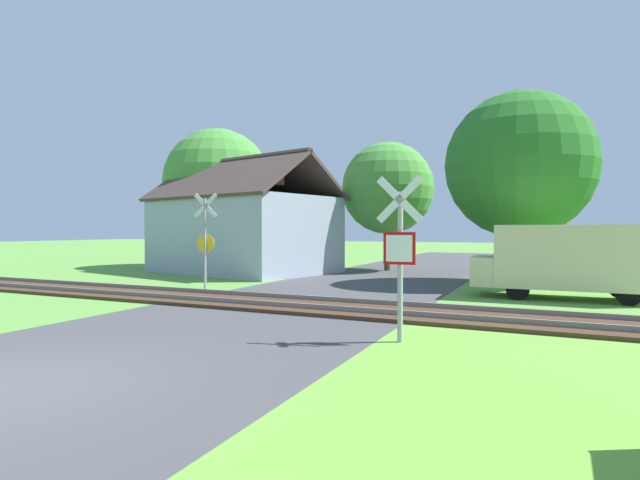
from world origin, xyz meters
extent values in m
plane|color=#5B933D|center=(0.00, 0.00, 0.00)|extent=(160.00, 160.00, 0.00)
cube|color=#424244|center=(0.00, 2.00, 0.00)|extent=(7.11, 80.00, 0.01)
cube|color=#422D1E|center=(0.00, 7.78, 0.05)|extent=(60.00, 2.60, 0.10)
cube|color=slate|center=(0.00, 8.50, 0.16)|extent=(60.00, 0.08, 0.12)
cube|color=slate|center=(0.00, 7.06, 0.16)|extent=(60.00, 0.08, 0.12)
cylinder|color=#9E9EA5|center=(3.96, 4.76, 1.40)|extent=(0.10, 0.10, 2.80)
cube|color=red|center=(3.96, 4.69, 1.75)|extent=(0.60, 0.04, 0.60)
cube|color=white|center=(3.96, 4.67, 1.75)|extent=(0.49, 0.02, 0.49)
cube|color=white|center=(3.96, 4.69, 2.65)|extent=(0.88, 0.05, 0.88)
cube|color=white|center=(3.96, 4.69, 2.65)|extent=(0.88, 0.05, 0.88)
cylinder|color=#9E9EA5|center=(-4.51, 10.01, 1.60)|extent=(0.09, 0.09, 3.20)
cube|color=white|center=(-4.52, 10.07, 2.95)|extent=(0.86, 0.23, 0.88)
cube|color=white|center=(-4.52, 10.07, 2.95)|extent=(0.86, 0.23, 0.88)
cylinder|color=yellow|center=(-4.52, 10.07, 1.61)|extent=(0.63, 0.17, 0.64)
cube|color=#99A3B7|center=(-7.22, 16.61, 1.83)|extent=(9.40, 7.52, 3.65)
cube|color=#473833|center=(-7.57, 15.23, 4.60)|extent=(9.21, 5.22, 2.22)
cube|color=#473833|center=(-6.88, 17.99, 4.60)|extent=(9.21, 5.22, 2.22)
cube|color=brown|center=(-5.02, 16.06, 4.72)|extent=(0.61, 0.61, 1.10)
cylinder|color=#513823|center=(-10.52, 19.05, 1.24)|extent=(0.41, 0.41, 2.49)
sphere|color=#478E38|center=(-10.52, 19.05, 4.75)|extent=(6.05, 6.05, 6.05)
cylinder|color=#513823|center=(-0.98, 20.40, 1.23)|extent=(0.31, 0.31, 2.46)
sphere|color=#478E38|center=(-0.98, 20.40, 4.22)|extent=(4.69, 4.69, 4.69)
cylinder|color=#513823|center=(5.48, 16.38, 1.24)|extent=(0.42, 0.42, 2.48)
sphere|color=#286B23|center=(5.48, 16.38, 4.59)|extent=(5.62, 5.62, 5.62)
cube|color=beige|center=(7.09, 12.49, 1.29)|extent=(4.23, 1.96, 1.90)
cube|color=beige|center=(4.64, 12.45, 0.79)|extent=(0.73, 1.82, 0.90)
cube|color=#19232D|center=(5.01, 12.46, 1.62)|extent=(0.07, 1.62, 0.85)
cube|color=navy|center=(7.07, 13.45, 0.96)|extent=(3.78, 0.07, 0.16)
cylinder|color=black|center=(5.65, 13.25, 0.34)|extent=(0.68, 0.19, 0.68)
cylinder|color=black|center=(5.67, 11.69, 0.34)|extent=(0.68, 0.19, 0.68)
cylinder|color=black|center=(8.50, 13.29, 0.34)|extent=(0.68, 0.19, 0.68)
cylinder|color=black|center=(8.53, 11.73, 0.34)|extent=(0.68, 0.19, 0.68)
camera|label=1|loc=(6.43, -4.28, 2.10)|focal=28.00mm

